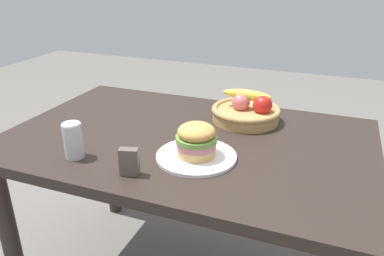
{
  "coord_description": "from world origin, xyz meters",
  "views": [
    {
      "loc": [
        0.5,
        -1.24,
        1.36
      ],
      "look_at": [
        0.04,
        -0.05,
        0.81
      ],
      "focal_mm": 35.37,
      "sensor_mm": 36.0,
      "label": 1
    }
  ],
  "objects": [
    {
      "name": "dining_table",
      "position": [
        0.0,
        0.0,
        0.65
      ],
      "size": [
        1.4,
        0.9,
        0.75
      ],
      "color": "#2D231E",
      "rests_on": "ground_plane"
    },
    {
      "name": "fruit_basket",
      "position": [
        0.18,
        0.24,
        0.79
      ],
      "size": [
        0.29,
        0.29,
        0.14
      ],
      "color": "tan",
      "rests_on": "dining_table"
    },
    {
      "name": "napkin_holder",
      "position": [
        -0.06,
        -0.33,
        0.8
      ],
      "size": [
        0.07,
        0.04,
        0.09
      ],
      "primitive_type": "cube",
      "rotation": [
        0.0,
        0.0,
        0.26
      ],
      "color": "#594C47",
      "rests_on": "dining_table"
    },
    {
      "name": "sandwich",
      "position": [
        0.1,
        -0.15,
        0.82
      ],
      "size": [
        0.14,
        0.14,
        0.12
      ],
      "color": "#DBAD60",
      "rests_on": "plate"
    },
    {
      "name": "plate",
      "position": [
        0.1,
        -0.15,
        0.76
      ],
      "size": [
        0.28,
        0.28,
        0.01
      ],
      "primitive_type": "cylinder",
      "color": "white",
      "rests_on": "dining_table"
    },
    {
      "name": "soda_can",
      "position": [
        -0.3,
        -0.3,
        0.81
      ],
      "size": [
        0.07,
        0.07,
        0.13
      ],
      "color": "silver",
      "rests_on": "dining_table"
    }
  ]
}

